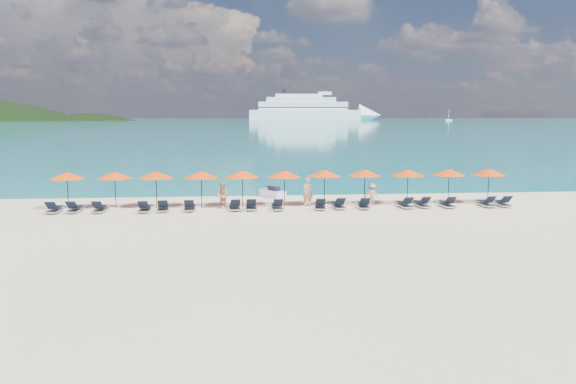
{
  "coord_description": "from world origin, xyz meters",
  "views": [
    {
      "loc": [
        -2.97,
        -28.59,
        5.55
      ],
      "look_at": [
        0.0,
        3.0,
        1.2
      ],
      "focal_mm": 35.0,
      "sensor_mm": 36.0,
      "label": 1
    }
  ],
  "objects": [
    {
      "name": "sailboat_near",
      "position": [
        120.16,
        543.58,
        1.08
      ],
      "size": [
        5.76,
        1.92,
        10.56
      ],
      "color": "white",
      "rests_on": "ground"
    },
    {
      "name": "lounger_10",
      "position": [
        3.13,
        4.08,
        0.24
      ],
      "size": [
        0.66,
        1.71,
        0.66
      ],
      "rotation": [
        0.0,
        0.0,
        0.02
      ],
      "color": "silver",
      "rests_on": "ground"
    },
    {
      "name": "umbrella_2",
      "position": [
        -7.73,
        5.4,
        2.02
      ],
      "size": [
        2.1,
        2.1,
        2.28
      ],
      "color": "black",
      "rests_on": "ground"
    },
    {
      "name": "lounger_15",
      "position": [
        12.26,
        3.98,
        0.24
      ],
      "size": [
        0.66,
        1.71,
        0.66
      ],
      "rotation": [
        0.0,
        0.0,
        0.02
      ],
      "color": "silver",
      "rests_on": "ground"
    },
    {
      "name": "umbrella_0",
      "position": [
        -12.9,
        5.42,
        2.02
      ],
      "size": [
        2.1,
        2.1,
        2.28
      ],
      "color": "black",
      "rests_on": "ground"
    },
    {
      "name": "lounger_11",
      "position": [
        4.64,
        3.97,
        0.24
      ],
      "size": [
        0.76,
        1.75,
        0.66
      ],
      "rotation": [
        0.0,
        0.0,
        -0.08
      ],
      "color": "silver",
      "rests_on": "ground"
    },
    {
      "name": "lounger_0",
      "position": [
        -13.34,
        4.17,
        0.24
      ],
      "size": [
        0.63,
        1.7,
        0.66
      ],
      "rotation": [
        0.0,
        0.0,
        -0.01
      ],
      "color": "silver",
      "rests_on": "ground"
    },
    {
      "name": "umbrella_3",
      "position": [
        -5.03,
        5.26,
        2.02
      ],
      "size": [
        2.1,
        2.1,
        2.28
      ],
      "color": "black",
      "rests_on": "ground"
    },
    {
      "name": "lounger_8",
      "position": [
        -0.55,
        3.98,
        0.24
      ],
      "size": [
        0.66,
        1.72,
        0.66
      ],
      "rotation": [
        0.0,
        0.0,
        0.03
      ],
      "color": "silver",
      "rests_on": "ground"
    },
    {
      "name": "umbrella_8",
      "position": [
        7.71,
        5.27,
        2.02
      ],
      "size": [
        2.1,
        2.1,
        2.28
      ],
      "color": "black",
      "rests_on": "ground"
    },
    {
      "name": "lounger_5",
      "position": [
        -5.68,
        4.14,
        0.24
      ],
      "size": [
        0.69,
        1.72,
        0.66
      ],
      "rotation": [
        0.0,
        0.0,
        0.04
      ],
      "color": "silver",
      "rests_on": "ground"
    },
    {
      "name": "beachgoer_c",
      "position": [
        5.35,
        4.84,
        0.71
      ],
      "size": [
        0.98,
        0.6,
        1.41
      ],
      "primitive_type": "imported",
      "rotation": [
        0.0,
        0.0,
        2.94
      ],
      "color": "tan",
      "rests_on": "ground"
    },
    {
      "name": "umbrella_1",
      "position": [
        -10.14,
        5.4,
        2.02
      ],
      "size": [
        2.1,
        2.1,
        2.28
      ],
      "color": "black",
      "rests_on": "ground"
    },
    {
      "name": "lounger_1",
      "position": [
        -12.22,
        4.24,
        0.24
      ],
      "size": [
        0.68,
        1.72,
        0.66
      ],
      "rotation": [
        0.0,
        0.0,
        -0.03
      ],
      "color": "silver",
      "rests_on": "ground"
    },
    {
      "name": "umbrella_4",
      "position": [
        -2.56,
        5.39,
        2.02
      ],
      "size": [
        2.1,
        2.1,
        2.28
      ],
      "color": "black",
      "rests_on": "ground"
    },
    {
      "name": "jetski",
      "position": [
        -0.47,
        9.15,
        0.3
      ],
      "size": [
        1.76,
        2.13,
        0.73
      ],
      "rotation": [
        0.0,
        0.0,
        0.58
      ],
      "color": "silver",
      "rests_on": "ground"
    },
    {
      "name": "lounger_2",
      "position": [
        -10.78,
        4.14,
        0.24
      ],
      "size": [
        0.68,
        1.72,
        0.66
      ],
      "rotation": [
        0.0,
        0.0,
        -0.04
      ],
      "color": "silver",
      "rests_on": "ground"
    },
    {
      "name": "umbrella_6",
      "position": [
        2.49,
        5.4,
        2.02
      ],
      "size": [
        2.1,
        2.1,
        2.28
      ],
      "color": "black",
      "rests_on": "ground"
    },
    {
      "name": "beachgoer_a",
      "position": [
        1.41,
        5.03,
        0.89
      ],
      "size": [
        0.69,
        0.5,
        1.79
      ],
      "primitive_type": "imported",
      "rotation": [
        0.0,
        0.0,
        0.11
      ],
      "color": "tan",
      "rests_on": "ground"
    },
    {
      "name": "lounger_7",
      "position": [
        -2.08,
        4.15,
        0.24
      ],
      "size": [
        0.63,
        1.7,
        0.66
      ],
      "rotation": [
        0.0,
        0.0,
        -0.01
      ],
      "color": "silver",
      "rests_on": "ground"
    },
    {
      "name": "lounger_9",
      "position": [
        2.01,
        3.94,
        0.24
      ],
      "size": [
        0.79,
        1.75,
        0.66
      ],
      "rotation": [
        0.0,
        0.0,
        -0.1
      ],
      "color": "silver",
      "rests_on": "ground"
    },
    {
      "name": "headland_small",
      "position": [
        -150.0,
        560.0,
        -35.0
      ],
      "size": [
        162.0,
        126.0,
        85.5
      ],
      "color": "black",
      "rests_on": "ground"
    },
    {
      "name": "lounger_13",
      "position": [
        8.26,
        4.09,
        0.24
      ],
      "size": [
        0.7,
        1.73,
        0.66
      ],
      "rotation": [
        0.0,
        0.0,
        0.05
      ],
      "color": "silver",
      "rests_on": "ground"
    },
    {
      "name": "lounger_16",
      "position": [
        13.3,
        3.95,
        0.24
      ],
      "size": [
        0.72,
        1.73,
        0.66
      ],
      "rotation": [
        0.0,
        0.0,
        -0.06
      ],
      "color": "silver",
      "rests_on": "ground"
    },
    {
      "name": "umbrella_10",
      "position": [
        12.92,
        5.18,
        2.02
      ],
      "size": [
        2.1,
        2.1,
        2.28
      ],
      "color": "black",
      "rests_on": "ground"
    },
    {
      "name": "lounger_3",
      "position": [
        -8.22,
        3.97,
        0.24
      ],
      "size": [
        0.62,
        1.7,
        0.66
      ],
      "rotation": [
        0.0,
        0.0,
        -0.0
      ],
      "color": "silver",
      "rests_on": "ground"
    },
    {
      "name": "beachgoer_b",
      "position": [
        -3.74,
        4.62,
        0.8
      ],
      "size": [
        0.89,
        0.77,
        1.59
      ],
      "primitive_type": "imported",
      "rotation": [
        0.0,
        0.0,
        -0.51
      ],
      "color": "tan",
      "rests_on": "ground"
    },
    {
      "name": "lounger_6",
      "position": [
        -3.05,
        4.13,
        0.24
      ],
      "size": [
        0.76,
        1.74,
        0.66
      ],
      "rotation": [
        0.0,
        0.0,
        0.08
      ],
      "color": "silver",
      "rests_on": "ground"
    },
    {
      "name": "umbrella_5",
      "position": [
        -0.01,
        5.22,
        2.02
      ],
      "size": [
        2.1,
        2.1,
        2.28
      ],
      "color": "black",
      "rests_on": "ground"
    },
    {
      "name": "cruise_ship",
      "position": [
        88.8,
        605.38,
        10.86
      ],
      "size": [
        150.21,
        25.93,
        41.73
      ],
      "rotation": [
        0.0,
        0.0,
        -0.01
      ],
      "color": "white",
      "rests_on": "ground"
    },
    {
      "name": "umbrella_7",
      "position": [
        5.03,
        5.44,
        2.02
      ],
      "size": [
        2.1,
        2.1,
        2.28
      ],
      "color": "black",
      "rests_on": "ground"
    },
    {
      "name": "sea",
      "position": [
        0.0,
        660.0,
        0.01
      ],
      "size": [
        1600.0,
        1300.0,
        0.01
      ],
      "primitive_type": "cube",
      "color": "#1FA9B2",
      "rests_on": "ground"
    },
    {
      "name": "lounger_12",
      "position": [
        7.18,
        4.02,
        0.24
      ],
      "size": [
        0.7,
        1.73,
        0.66
      ],
      "rotation": [
        0.0,
        0.0,
        0.05
      ],
      "color": "silver",
      "rests_on": "ground"
    },
    {
      "name": "lounger_14",
      "position": [
        9.78,
        3.94,
        0.24
      ],
      "size": [
        0.63,
        1.7,
        0.66
      ],
      "rotation": [
        0.0,
        0.0,
        0.0
      ],
      "color": "silver",
      "rests_on": "ground"
    },
    {
      "name": "ground",
      "position": [
        0.0,
        0.0,
        0.0
      ],
      "size": [
        1400.0,
        1400.0,
        0.0
      ],
      "primitive_type": "plane",
      "color": "beige"
    },
    {
      "name": "lounger_4",
      "position": [
        -7.19,
        4.13,
        0.24
      ],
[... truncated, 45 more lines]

